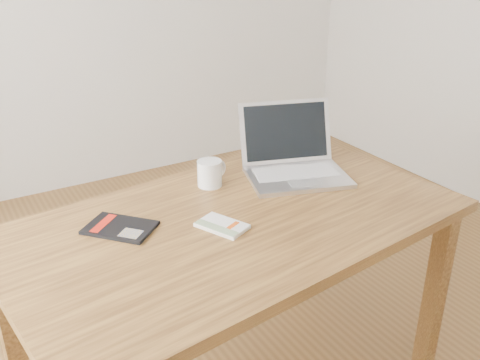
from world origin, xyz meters
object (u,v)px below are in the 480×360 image
black_guidebook (120,228)px  laptop (293,160)px  desk (236,240)px  coffee_mug (210,173)px  white_guidebook (222,226)px

black_guidebook → laptop: size_ratio=0.55×
laptop → desk: bearing=-134.3°
black_guidebook → laptop: bearing=-35.3°
desk → black_guidebook: bearing=154.9°
black_guidebook → laptop: laptop is taller
coffee_mug → desk: bearing=-117.2°
black_guidebook → white_guidebook: bearing=-70.4°
black_guidebook → coffee_mug: coffee_mug is taller
black_guidebook → coffee_mug: (0.41, 0.15, 0.05)m
desk → coffee_mug: 0.30m
black_guidebook → coffee_mug: 0.43m
desk → black_guidebook: size_ratio=6.29×
desk → white_guidebook: white_guidebook is taller
black_guidebook → coffee_mug: size_ratio=1.96×
desk → laptop: size_ratio=3.44×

